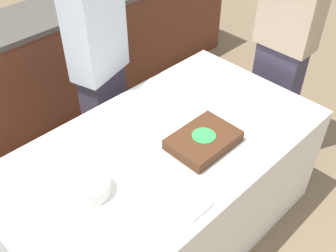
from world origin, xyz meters
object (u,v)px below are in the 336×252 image
object	(u,v)px
person_cutting_cake	(100,67)
person_seated_right	(283,48)
cake	(203,140)
plate_stack	(89,186)

from	to	relation	value
person_cutting_cake	person_seated_right	size ratio (longest dim) A/B	0.96
person_cutting_cake	person_seated_right	bearing A→B (deg)	127.34
cake	person_cutting_cake	world-z (taller)	person_cutting_cake
cake	plate_stack	world-z (taller)	plate_stack
plate_stack	person_seated_right	distance (m)	1.62
plate_stack	cake	bearing A→B (deg)	-14.83
plate_stack	person_cutting_cake	size ratio (longest dim) A/B	0.12
person_cutting_cake	person_seated_right	world-z (taller)	person_seated_right
person_cutting_cake	plate_stack	bearing A→B (deg)	33.30
person_cutting_cake	person_seated_right	distance (m)	1.24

